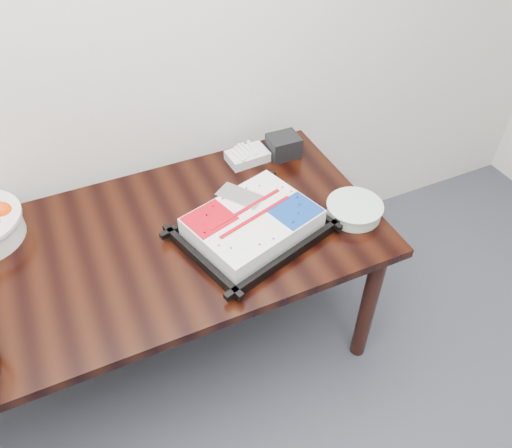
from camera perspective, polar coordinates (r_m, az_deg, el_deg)
name	(u,v)px	position (r m, az deg, el deg)	size (l,w,h in m)	color
table	(153,259)	(2.01, -11.72, -3.92)	(1.80, 0.90, 0.75)	black
cake_tray	(253,225)	(1.91, -0.38, -0.10)	(0.62, 0.54, 0.11)	black
plate_stack	(354,210)	(2.04, 11.17, 1.62)	(0.23, 0.23, 0.06)	white
fork_bag	(247,156)	(2.29, -0.98, 7.82)	(0.19, 0.13, 0.05)	silver
napkin_box	(284,146)	(2.32, 3.16, 8.91)	(0.14, 0.12, 0.10)	black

